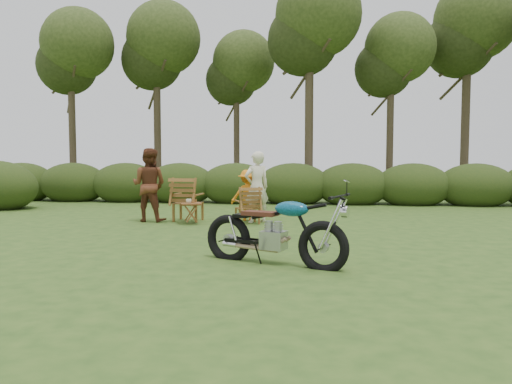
# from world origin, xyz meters

# --- Properties ---
(ground) EXTENTS (80.00, 80.00, 0.00)m
(ground) POSITION_xyz_m (0.00, 0.00, 0.00)
(ground) COLOR #294918
(ground) RESTS_ON ground
(tree_line) EXTENTS (22.52, 11.62, 8.14)m
(tree_line) POSITION_xyz_m (0.50, 9.74, 3.81)
(tree_line) COLOR #3B2B20
(tree_line) RESTS_ON ground
(motorcycle) EXTENTS (2.35, 1.58, 1.25)m
(motorcycle) POSITION_xyz_m (0.19, -0.84, 0.00)
(motorcycle) COLOR #0E87BE
(motorcycle) RESTS_ON ground
(lawn_chair_right) EXTENTS (0.79, 0.79, 0.87)m
(lawn_chair_right) POSITION_xyz_m (-0.84, 3.60, 0.00)
(lawn_chair_right) COLOR brown
(lawn_chair_right) RESTS_ON ground
(lawn_chair_left) EXTENTS (0.80, 0.80, 1.07)m
(lawn_chair_left) POSITION_xyz_m (-2.36, 3.88, 0.00)
(lawn_chair_left) COLOR brown
(lawn_chair_left) RESTS_ON ground
(side_table) EXTENTS (0.61, 0.56, 0.50)m
(side_table) POSITION_xyz_m (-2.14, 3.31, 0.25)
(side_table) COLOR #603018
(side_table) RESTS_ON ground
(cup) EXTENTS (0.14, 0.14, 0.10)m
(cup) POSITION_xyz_m (-2.18, 3.27, 0.56)
(cup) COLOR beige
(cup) RESTS_ON side_table
(adult_a) EXTENTS (0.75, 0.68, 1.72)m
(adult_a) POSITION_xyz_m (-0.63, 3.81, 0.00)
(adult_a) COLOR #EEE5C4
(adult_a) RESTS_ON ground
(adult_b) EXTENTS (0.94, 0.77, 1.81)m
(adult_b) POSITION_xyz_m (-3.29, 3.68, 0.00)
(adult_b) COLOR #5A2D19
(adult_b) RESTS_ON ground
(child) EXTENTS (0.90, 0.62, 1.27)m
(child) POSITION_xyz_m (-0.91, 4.17, 0.00)
(child) COLOR orange
(child) RESTS_ON ground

